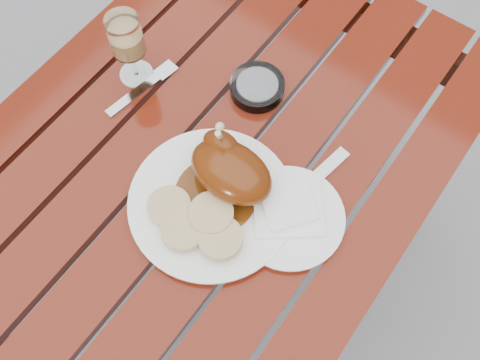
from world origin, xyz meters
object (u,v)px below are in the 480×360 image
at_px(table, 209,229).
at_px(dinner_plate, 211,203).
at_px(wine_glass, 129,49).
at_px(ashtray, 257,87).
at_px(side_plate, 289,218).

height_order(table, dinner_plate, dinner_plate).
height_order(dinner_plate, wine_glass, wine_glass).
bearing_deg(dinner_plate, ashtray, 107.25).
distance_m(dinner_plate, wine_glass, 0.34).
xyz_separation_m(table, side_plate, (0.20, 0.00, 0.38)).
height_order(dinner_plate, ashtray, ashtray).
bearing_deg(wine_glass, table, -20.10).
bearing_deg(ashtray, wine_glass, -153.11).
xyz_separation_m(table, wine_glass, (-0.23, 0.08, 0.46)).
distance_m(dinner_plate, ashtray, 0.26).
bearing_deg(table, wine_glass, 159.90).
bearing_deg(dinner_plate, side_plate, 25.07).
bearing_deg(dinner_plate, wine_glass, 155.28).
bearing_deg(dinner_plate, table, 143.04).
distance_m(wine_glass, ashtray, 0.26).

